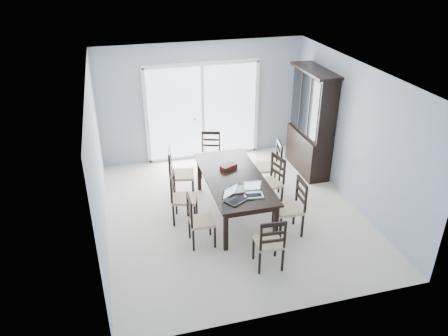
{
  "coord_description": "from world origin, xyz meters",
  "views": [
    {
      "loc": [
        -1.9,
        -6.43,
        4.41
      ],
      "look_at": [
        -0.18,
        0.0,
        0.95
      ],
      "focal_mm": 35.0,
      "sensor_mm": 36.0,
      "label": 1
    }
  ],
  "objects_px": {
    "chair_right_mid": "(273,176)",
    "cell_phone": "(250,199)",
    "dining_table": "(234,181)",
    "laptop_dark": "(236,198)",
    "china_hutch": "(311,123)",
    "chair_end_far": "(211,149)",
    "laptop_silver": "(254,193)",
    "game_box": "(229,167)",
    "chair_left_far": "(176,168)",
    "hot_tub": "(158,125)",
    "chair_end_near": "(271,239)",
    "chair_right_near": "(294,201)",
    "chair_left_near": "(196,216)",
    "chair_left_mid": "(179,192)",
    "chair_right_far": "(273,161)"
  },
  "relations": [
    {
      "from": "chair_right_mid",
      "to": "cell_phone",
      "type": "height_order",
      "value": "chair_right_mid"
    },
    {
      "from": "dining_table",
      "to": "laptop_dark",
      "type": "height_order",
      "value": "laptop_dark"
    },
    {
      "from": "china_hutch",
      "to": "chair_end_far",
      "type": "xyz_separation_m",
      "value": [
        -2.06,
        0.38,
        -0.51
      ]
    },
    {
      "from": "laptop_silver",
      "to": "game_box",
      "type": "relative_size",
      "value": 1.13
    },
    {
      "from": "chair_end_far",
      "to": "chair_right_mid",
      "type": "bearing_deg",
      "value": 136.82
    },
    {
      "from": "chair_left_far",
      "to": "hot_tub",
      "type": "height_order",
      "value": "chair_left_far"
    },
    {
      "from": "chair_end_near",
      "to": "chair_right_near",
      "type": "bearing_deg",
      "value": 52.08
    },
    {
      "from": "dining_table",
      "to": "chair_left_far",
      "type": "height_order",
      "value": "chair_left_far"
    },
    {
      "from": "chair_right_mid",
      "to": "cell_phone",
      "type": "relative_size",
      "value": 10.56
    },
    {
      "from": "cell_phone",
      "to": "chair_end_far",
      "type": "bearing_deg",
      "value": 100.48
    },
    {
      "from": "dining_table",
      "to": "chair_left_far",
      "type": "distance_m",
      "value": 1.22
    },
    {
      "from": "chair_left_far",
      "to": "laptop_silver",
      "type": "relative_size",
      "value": 3.46
    },
    {
      "from": "cell_phone",
      "to": "chair_right_mid",
      "type": "bearing_deg",
      "value": 60.3
    },
    {
      "from": "chair_left_near",
      "to": "chair_end_near",
      "type": "distance_m",
      "value": 1.29
    },
    {
      "from": "china_hutch",
      "to": "chair_left_mid",
      "type": "distance_m",
      "value": 3.28
    },
    {
      "from": "chair_right_near",
      "to": "chair_right_far",
      "type": "distance_m",
      "value": 1.5
    },
    {
      "from": "laptop_silver",
      "to": "cell_phone",
      "type": "height_order",
      "value": "laptop_silver"
    },
    {
      "from": "china_hutch",
      "to": "cell_phone",
      "type": "bearing_deg",
      "value": -134.0
    },
    {
      "from": "chair_end_near",
      "to": "cell_phone",
      "type": "xyz_separation_m",
      "value": [
        -0.05,
        0.81,
        0.2
      ]
    },
    {
      "from": "chair_left_near",
      "to": "game_box",
      "type": "height_order",
      "value": "chair_left_near"
    },
    {
      "from": "chair_left_near",
      "to": "chair_end_far",
      "type": "height_order",
      "value": "chair_end_far"
    },
    {
      "from": "chair_end_near",
      "to": "chair_end_far",
      "type": "relative_size",
      "value": 0.99
    },
    {
      "from": "cell_phone",
      "to": "hot_tub",
      "type": "relative_size",
      "value": 0.05
    },
    {
      "from": "chair_left_far",
      "to": "laptop_dark",
      "type": "relative_size",
      "value": 2.86
    },
    {
      "from": "chair_left_mid",
      "to": "laptop_silver",
      "type": "bearing_deg",
      "value": 73.43
    },
    {
      "from": "chair_end_far",
      "to": "laptop_dark",
      "type": "relative_size",
      "value": 2.59
    },
    {
      "from": "chair_left_far",
      "to": "cell_phone",
      "type": "bearing_deg",
      "value": 40.83
    },
    {
      "from": "chair_right_near",
      "to": "chair_end_far",
      "type": "relative_size",
      "value": 1.07
    },
    {
      "from": "china_hutch",
      "to": "game_box",
      "type": "distance_m",
      "value": 2.25
    },
    {
      "from": "china_hutch",
      "to": "laptop_dark",
      "type": "height_order",
      "value": "china_hutch"
    },
    {
      "from": "chair_end_far",
      "to": "cell_phone",
      "type": "height_order",
      "value": "chair_end_far"
    },
    {
      "from": "china_hutch",
      "to": "game_box",
      "type": "xyz_separation_m",
      "value": [
        -2.03,
        -0.93,
        -0.28
      ]
    },
    {
      "from": "dining_table",
      "to": "china_hutch",
      "type": "distance_m",
      "value": 2.41
    },
    {
      "from": "chair_left_mid",
      "to": "chair_right_mid",
      "type": "bearing_deg",
      "value": 110.2
    },
    {
      "from": "chair_right_near",
      "to": "chair_end_near",
      "type": "height_order",
      "value": "chair_right_near"
    },
    {
      "from": "chair_right_near",
      "to": "cell_phone",
      "type": "height_order",
      "value": "chair_right_near"
    },
    {
      "from": "laptop_silver",
      "to": "game_box",
      "type": "bearing_deg",
      "value": 104.95
    },
    {
      "from": "china_hutch",
      "to": "hot_tub",
      "type": "bearing_deg",
      "value": 143.01
    },
    {
      "from": "chair_left_far",
      "to": "laptop_dark",
      "type": "xyz_separation_m",
      "value": [
        0.7,
        -1.62,
        0.19
      ]
    },
    {
      "from": "laptop_dark",
      "to": "game_box",
      "type": "bearing_deg",
      "value": 49.89
    },
    {
      "from": "china_hutch",
      "to": "game_box",
      "type": "relative_size",
      "value": 7.36
    },
    {
      "from": "chair_right_near",
      "to": "chair_right_far",
      "type": "xyz_separation_m",
      "value": [
        0.19,
        1.49,
        0.01
      ]
    },
    {
      "from": "game_box",
      "to": "dining_table",
      "type": "bearing_deg",
      "value": -88.42
    },
    {
      "from": "chair_left_mid",
      "to": "laptop_dark",
      "type": "xyz_separation_m",
      "value": [
        0.79,
        -0.81,
        0.24
      ]
    },
    {
      "from": "chair_left_far",
      "to": "cell_phone",
      "type": "distance_m",
      "value": 1.89
    },
    {
      "from": "game_box",
      "to": "chair_left_mid",
      "type": "bearing_deg",
      "value": -162.86
    },
    {
      "from": "chair_left_far",
      "to": "chair_right_far",
      "type": "xyz_separation_m",
      "value": [
        1.89,
        -0.15,
        -0.01
      ]
    },
    {
      "from": "laptop_dark",
      "to": "cell_phone",
      "type": "relative_size",
      "value": 3.9
    },
    {
      "from": "chair_right_far",
      "to": "chair_end_near",
      "type": "xyz_separation_m",
      "value": [
        -0.91,
        -2.3,
        -0.05
      ]
    },
    {
      "from": "chair_left_mid",
      "to": "chair_right_far",
      "type": "height_order",
      "value": "chair_right_far"
    }
  ]
}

